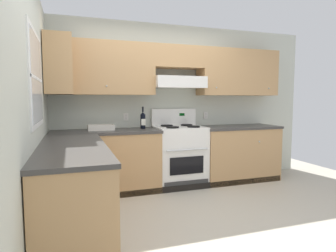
% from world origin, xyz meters
% --- Properties ---
extents(ground_plane, '(7.04, 7.04, 0.00)m').
position_xyz_m(ground_plane, '(0.00, 0.00, 0.00)').
color(ground_plane, '#B2AA99').
extents(wall_back, '(4.68, 0.57, 2.55)m').
position_xyz_m(wall_back, '(0.41, 1.53, 1.48)').
color(wall_back, beige).
rests_on(wall_back, ground_plane).
extents(wall_left, '(0.47, 4.00, 2.55)m').
position_xyz_m(wall_left, '(-1.59, 0.23, 1.34)').
color(wall_left, beige).
rests_on(wall_left, ground_plane).
extents(counter_back_run, '(3.60, 0.65, 0.91)m').
position_xyz_m(counter_back_run, '(0.23, 1.24, 0.45)').
color(counter_back_run, tan).
rests_on(counter_back_run, ground_plane).
extents(counter_left_run, '(0.63, 1.91, 0.91)m').
position_xyz_m(counter_left_run, '(-1.24, -0.00, 0.45)').
color(counter_left_run, tan).
rests_on(counter_left_run, ground_plane).
extents(stove, '(0.76, 0.62, 1.20)m').
position_xyz_m(stove, '(0.36, 1.25, 0.48)').
color(stove, white).
rests_on(stove, ground_plane).
extents(wine_bottle, '(0.08, 0.08, 0.33)m').
position_xyz_m(wine_bottle, '(-0.22, 1.32, 1.04)').
color(wine_bottle, black).
rests_on(wine_bottle, counter_back_run).
extents(bowl, '(0.37, 0.21, 0.08)m').
position_xyz_m(bowl, '(-0.84, 1.31, 0.94)').
color(bowl, beige).
rests_on(bowl, counter_back_run).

